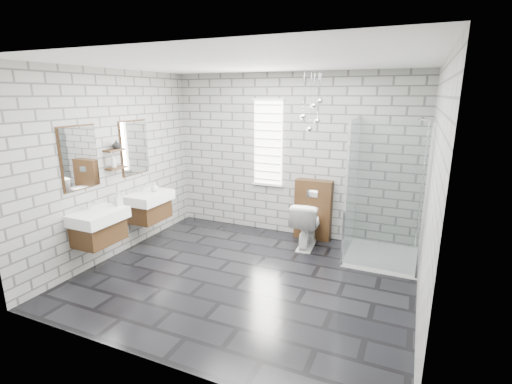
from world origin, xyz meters
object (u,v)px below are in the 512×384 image
Objects in this scene: vanity_right at (148,198)px; toilet at (307,224)px; cistern_panel at (313,210)px; shower_enclosure at (376,228)px; vanity_left at (97,217)px.

vanity_right is 2.55m from toilet.
toilet is (0.00, -0.38, -0.13)m from cistern_panel.
vanity_right is 0.77× the size of shower_enclosure.
vanity_right is (0.00, 1.03, 0.00)m from vanity_left.
shower_enclosure is (3.41, 1.78, -0.25)m from vanity_left.
vanity_left reaches higher than cistern_panel.
vanity_left is at bearing -135.66° from cistern_panel.
vanity_right reaches higher than cistern_panel.
cistern_panel reaches higher than toilet.
shower_enclosure reaches higher than cistern_panel.
toilet is at bearing -90.00° from cistern_panel.
vanity_right is 1.57× the size of cistern_panel.
vanity_left is 3.06m from toilet.
vanity_left is at bearing -90.00° from vanity_right.
cistern_panel is 1.35× the size of toilet.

